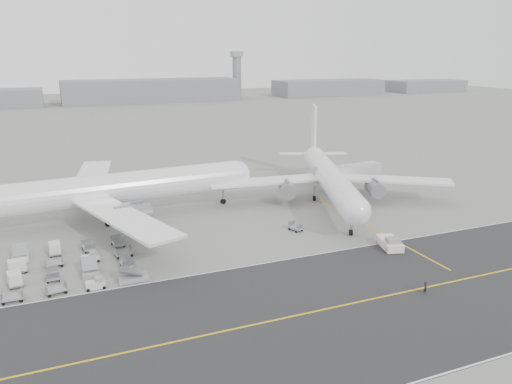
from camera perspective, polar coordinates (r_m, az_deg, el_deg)
name	(u,v)px	position (r m, az deg, el deg)	size (l,w,h in m)	color
ground	(224,264)	(76.45, -3.66, -8.18)	(700.00, 700.00, 0.00)	gray
taxiway	(310,313)	(63.47, 6.19, -13.53)	(220.00, 59.00, 0.03)	#2C2C2E
horizon_buildings	(137,102)	(331.91, -13.45, 9.96)	(520.00, 28.00, 28.00)	gray
control_tower	(237,74)	(353.41, -2.20, 13.34)	(7.00, 7.00, 31.25)	gray
airliner_a	(104,190)	(97.57, -16.98, 0.23)	(60.60, 59.76, 20.89)	white
airliner_b	(330,177)	(107.19, 8.40, 1.69)	(49.62, 50.52, 18.19)	white
pushback_tug	(390,243)	(84.58, 15.06, -5.66)	(4.16, 7.60, 2.15)	white
jet_bridge	(349,173)	(114.14, 10.64, 2.13)	(17.78, 4.84, 6.65)	gray
gse_cluster	(73,270)	(78.95, -20.21, -8.38)	(22.86, 22.03, 2.07)	#98989D
stray_dolly	(295,231)	(90.07, 4.53, -4.41)	(1.54, 2.51, 1.54)	silver
ground_crew_a	(425,288)	(70.79, 18.79, -10.33)	(0.62, 0.40, 1.69)	black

